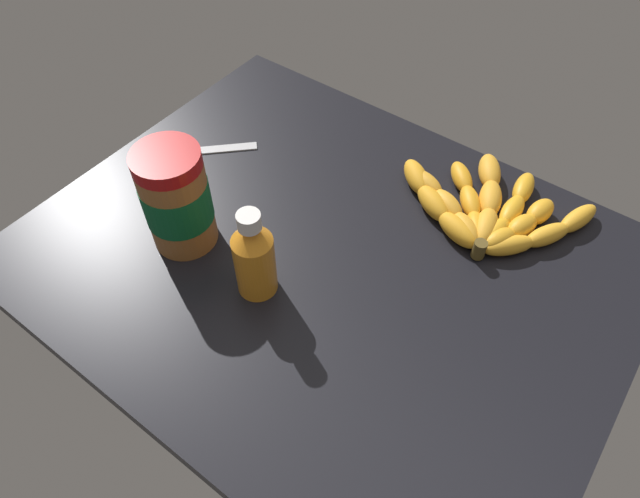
# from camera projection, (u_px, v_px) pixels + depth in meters

# --- Properties ---
(ground_plane) EXTENTS (0.87, 0.69, 0.03)m
(ground_plane) POSITION_uv_depth(u_px,v_px,m) (327.00, 261.00, 0.87)
(ground_plane) COLOR black
(banana_bunch) EXTENTS (0.31, 0.22, 0.04)m
(banana_bunch) POSITION_uv_depth(u_px,v_px,m) (485.00, 210.00, 0.90)
(banana_bunch) COLOR gold
(banana_bunch) RESTS_ON ground_plane
(peanut_butter_jar) EXTENTS (0.10, 0.10, 0.17)m
(peanut_butter_jar) POSITION_uv_depth(u_px,v_px,m) (177.00, 199.00, 0.82)
(peanut_butter_jar) COLOR #9E602D
(peanut_butter_jar) RESTS_ON ground_plane
(honey_bottle) EXTENTS (0.06, 0.06, 0.15)m
(honey_bottle) POSITION_uv_depth(u_px,v_px,m) (254.00, 257.00, 0.77)
(honey_bottle) COLOR orange
(honey_bottle) RESTS_ON ground_plane
(butter_knife) EXTENTS (0.15, 0.14, 0.01)m
(butter_knife) POSITION_uv_depth(u_px,v_px,m) (194.00, 150.00, 1.00)
(butter_knife) COLOR silver
(butter_knife) RESTS_ON ground_plane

